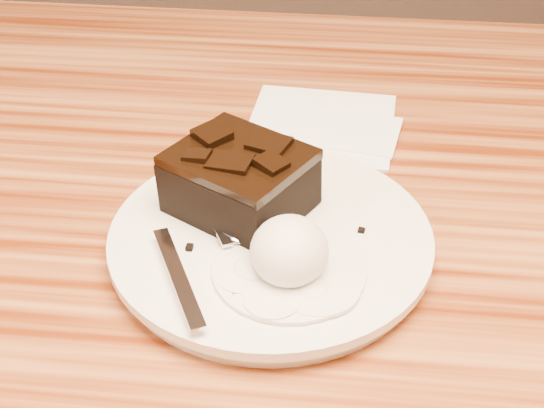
# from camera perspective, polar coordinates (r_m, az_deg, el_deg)

# --- Properties ---
(plate) EXTENTS (0.25, 0.25, 0.02)m
(plate) POSITION_cam_1_polar(r_m,az_deg,el_deg) (0.60, -0.10, -2.86)
(plate) COLOR silver
(plate) RESTS_ON dining_table
(brownie) EXTENTS (0.13, 0.12, 0.05)m
(brownie) POSITION_cam_1_polar(r_m,az_deg,el_deg) (0.61, -2.35, 1.45)
(brownie) COLOR black
(brownie) RESTS_ON plate
(ice_cream_scoop) EXTENTS (0.06, 0.06, 0.05)m
(ice_cream_scoop) POSITION_cam_1_polar(r_m,az_deg,el_deg) (0.55, 1.27, -3.41)
(ice_cream_scoop) COLOR silver
(ice_cream_scoop) RESTS_ON plate
(melt_puddle) EXTENTS (0.11, 0.11, 0.00)m
(melt_puddle) POSITION_cam_1_polar(r_m,az_deg,el_deg) (0.56, 1.25, -4.81)
(melt_puddle) COLOR white
(melt_puddle) RESTS_ON plate
(spoon) EXTENTS (0.10, 0.16, 0.01)m
(spoon) POSITION_cam_1_polar(r_m,az_deg,el_deg) (0.59, -2.78, -1.81)
(spoon) COLOR silver
(spoon) RESTS_ON plate
(napkin) EXTENTS (0.15, 0.15, 0.01)m
(napkin) POSITION_cam_1_polar(r_m,az_deg,el_deg) (0.76, 3.55, 5.82)
(napkin) COLOR white
(napkin) RESTS_ON dining_table
(crumb_a) EXTENTS (0.01, 0.01, 0.00)m
(crumb_a) POSITION_cam_1_polar(r_m,az_deg,el_deg) (0.58, -6.01, -3.16)
(crumb_a) COLOR black
(crumb_a) RESTS_ON plate
(crumb_b) EXTENTS (0.01, 0.01, 0.00)m
(crumb_b) POSITION_cam_1_polar(r_m,az_deg,el_deg) (0.60, 6.50, -1.92)
(crumb_b) COLOR black
(crumb_b) RESTS_ON plate
(crumb_c) EXTENTS (0.01, 0.01, 0.00)m
(crumb_c) POSITION_cam_1_polar(r_m,az_deg,el_deg) (0.54, -2.61, -6.52)
(crumb_c) COLOR black
(crumb_c) RESTS_ON plate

